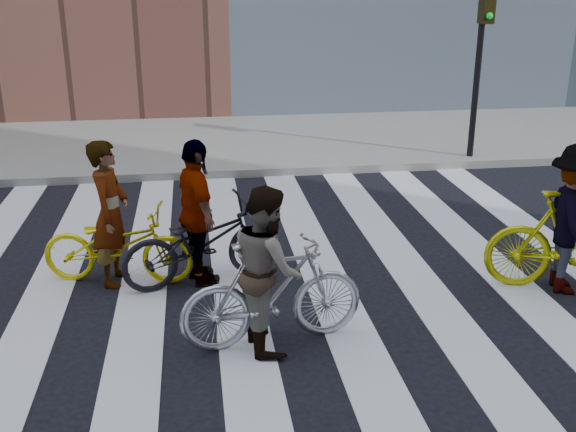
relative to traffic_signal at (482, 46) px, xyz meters
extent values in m
plane|color=black|center=(-4.40, -5.32, -2.28)|extent=(100.00, 100.00, 0.00)
cube|color=gray|center=(-4.40, 2.18, -2.20)|extent=(100.00, 5.00, 0.15)
cube|color=white|center=(-7.15, -5.32, -2.27)|extent=(0.55, 10.00, 0.01)
cube|color=white|center=(-6.05, -5.32, -2.27)|extent=(0.55, 10.00, 0.01)
cube|color=white|center=(-4.95, -5.32, -2.27)|extent=(0.55, 10.00, 0.01)
cube|color=white|center=(-3.85, -5.32, -2.27)|extent=(0.55, 10.00, 0.01)
cube|color=white|center=(-2.75, -5.32, -2.27)|extent=(0.55, 10.00, 0.01)
cube|color=white|center=(-1.65, -5.32, -2.27)|extent=(0.55, 10.00, 0.01)
cylinder|color=black|center=(0.00, 0.08, -0.68)|extent=(0.12, 0.12, 3.20)
cube|color=black|center=(0.00, -0.07, 0.72)|extent=(0.22, 0.28, 0.65)
sphere|color=#0CCC26|center=(0.00, -0.22, 0.54)|extent=(0.12, 0.12, 0.12)
imported|color=yellow|center=(-6.33, -4.52, -1.80)|extent=(1.91, 0.99, 0.95)
imported|color=#B8B9C3|center=(-4.67, -6.22, -1.72)|extent=(1.92, 0.79, 1.12)
imported|color=#C1C40A|center=(-1.06, -5.48, -1.68)|extent=(2.08, 1.08, 1.21)
imported|color=black|center=(-5.33, -4.68, -1.76)|extent=(2.08, 1.22, 1.03)
imported|color=slate|center=(-6.38, -4.52, -1.40)|extent=(0.54, 0.71, 1.76)
imported|color=slate|center=(-4.72, -6.22, -1.45)|extent=(0.74, 0.89, 1.66)
imported|color=slate|center=(-1.11, -5.48, -1.40)|extent=(0.93, 1.27, 1.76)
imported|color=slate|center=(-5.38, -4.68, -1.40)|extent=(0.71, 1.12, 1.77)
camera|label=1|loc=(-5.37, -12.18, 1.24)|focal=42.00mm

